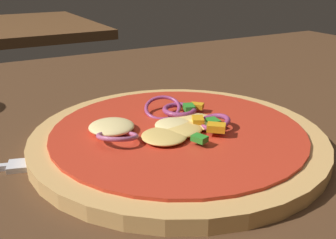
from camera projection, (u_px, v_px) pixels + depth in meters
dining_table at (153, 171)px, 0.37m from camera, size 1.45×0.95×0.03m
pizza at (177, 136)px, 0.39m from camera, size 0.29×0.29×0.03m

